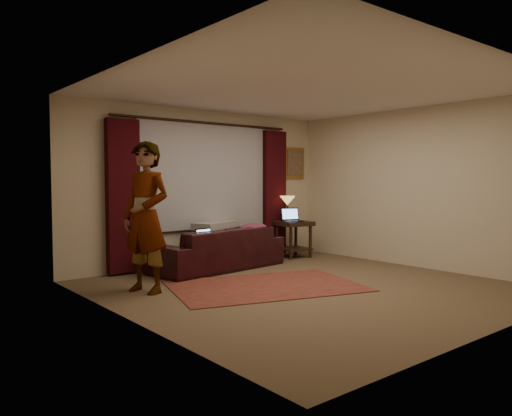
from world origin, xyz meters
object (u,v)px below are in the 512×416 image
at_px(end_table, 293,239).
at_px(tiffany_lamp, 287,208).
at_px(sofa, 217,241).
at_px(laptop_sofa, 209,237).
at_px(laptop_table, 292,215).
at_px(person, 146,217).

height_order(end_table, tiffany_lamp, tiffany_lamp).
xyz_separation_m(sofa, end_table, (1.80, 0.13, -0.12)).
bearing_deg(tiffany_lamp, sofa, -171.38).
xyz_separation_m(sofa, laptop_sofa, (-0.33, -0.26, 0.11)).
xyz_separation_m(laptop_sofa, laptop_table, (2.05, 0.34, 0.22)).
bearing_deg(person, sofa, 95.67).
relative_size(tiffany_lamp, person, 0.24).
height_order(sofa, person, person).
bearing_deg(end_table, laptop_sofa, -169.68).
bearing_deg(laptop_sofa, end_table, 2.07).
bearing_deg(sofa, end_table, 177.07).
height_order(laptop_sofa, person, person).
bearing_deg(tiffany_lamp, laptop_table, -105.69).
bearing_deg(sofa, tiffany_lamp, -178.45).
bearing_deg(sofa, laptop_sofa, 30.60).
bearing_deg(person, end_table, 84.98).
relative_size(end_table, tiffany_lamp, 1.44).
height_order(laptop_table, person, person).
distance_m(tiffany_lamp, laptop_table, 0.22).
height_order(tiffany_lamp, laptop_table, tiffany_lamp).
bearing_deg(person, laptop_sofa, 92.05).
xyz_separation_m(tiffany_lamp, laptop_table, (-0.05, -0.19, -0.11)).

